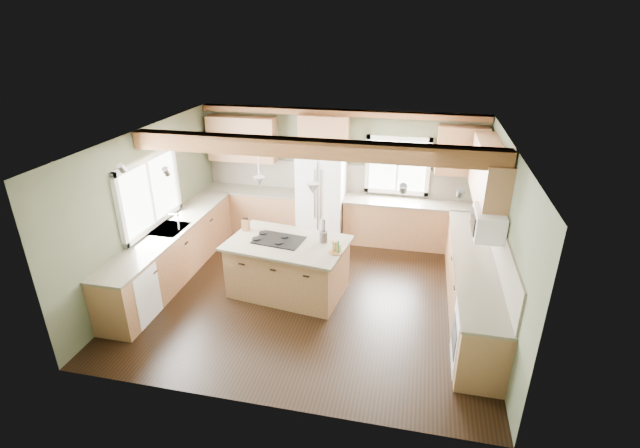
# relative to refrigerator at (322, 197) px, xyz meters

# --- Properties ---
(floor) EXTENTS (5.60, 5.60, 0.00)m
(floor) POSITION_rel_refrigerator_xyz_m (0.30, -2.12, -0.90)
(floor) COLOR black
(floor) RESTS_ON ground
(ceiling) EXTENTS (5.60, 5.60, 0.00)m
(ceiling) POSITION_rel_refrigerator_xyz_m (0.30, -2.12, 1.70)
(ceiling) COLOR silver
(ceiling) RESTS_ON wall_back
(wall_back) EXTENTS (5.60, 0.00, 5.60)m
(wall_back) POSITION_rel_refrigerator_xyz_m (0.30, 0.38, 0.40)
(wall_back) COLOR #464D36
(wall_back) RESTS_ON ground
(wall_left) EXTENTS (0.00, 5.00, 5.00)m
(wall_left) POSITION_rel_refrigerator_xyz_m (-2.50, -2.12, 0.40)
(wall_left) COLOR #464D36
(wall_left) RESTS_ON ground
(wall_right) EXTENTS (0.00, 5.00, 5.00)m
(wall_right) POSITION_rel_refrigerator_xyz_m (3.10, -2.12, 0.40)
(wall_right) COLOR #464D36
(wall_right) RESTS_ON ground
(ceiling_beam) EXTENTS (5.55, 0.26, 0.26)m
(ceiling_beam) POSITION_rel_refrigerator_xyz_m (0.30, -2.14, 1.57)
(ceiling_beam) COLOR #573019
(ceiling_beam) RESTS_ON ceiling
(soffit_trim) EXTENTS (5.55, 0.20, 0.10)m
(soffit_trim) POSITION_rel_refrigerator_xyz_m (0.30, 0.28, 1.64)
(soffit_trim) COLOR #573019
(soffit_trim) RESTS_ON ceiling
(backsplash_back) EXTENTS (5.58, 0.03, 0.58)m
(backsplash_back) POSITION_rel_refrigerator_xyz_m (0.30, 0.36, 0.31)
(backsplash_back) COLOR brown
(backsplash_back) RESTS_ON wall_back
(backsplash_right) EXTENTS (0.03, 3.70, 0.58)m
(backsplash_right) POSITION_rel_refrigerator_xyz_m (3.08, -2.07, 0.31)
(backsplash_right) COLOR brown
(backsplash_right) RESTS_ON wall_right
(base_cab_back_left) EXTENTS (2.02, 0.60, 0.88)m
(base_cab_back_left) POSITION_rel_refrigerator_xyz_m (-1.49, 0.08, -0.46)
(base_cab_back_left) COLOR brown
(base_cab_back_left) RESTS_ON floor
(counter_back_left) EXTENTS (2.06, 0.64, 0.04)m
(counter_back_left) POSITION_rel_refrigerator_xyz_m (-1.49, 0.08, 0.00)
(counter_back_left) COLOR #4B4537
(counter_back_left) RESTS_ON base_cab_back_left
(base_cab_back_right) EXTENTS (2.62, 0.60, 0.88)m
(base_cab_back_right) POSITION_rel_refrigerator_xyz_m (1.79, 0.08, -0.46)
(base_cab_back_right) COLOR brown
(base_cab_back_right) RESTS_ON floor
(counter_back_right) EXTENTS (2.66, 0.64, 0.04)m
(counter_back_right) POSITION_rel_refrigerator_xyz_m (1.79, 0.08, 0.00)
(counter_back_right) COLOR #4B4537
(counter_back_right) RESTS_ON base_cab_back_right
(base_cab_left) EXTENTS (0.60, 3.70, 0.88)m
(base_cab_left) POSITION_rel_refrigerator_xyz_m (-2.20, -2.07, -0.46)
(base_cab_left) COLOR brown
(base_cab_left) RESTS_ON floor
(counter_left) EXTENTS (0.64, 3.74, 0.04)m
(counter_left) POSITION_rel_refrigerator_xyz_m (-2.20, -2.07, 0.00)
(counter_left) COLOR #4B4537
(counter_left) RESTS_ON base_cab_left
(base_cab_right) EXTENTS (0.60, 3.70, 0.88)m
(base_cab_right) POSITION_rel_refrigerator_xyz_m (2.80, -2.07, -0.46)
(base_cab_right) COLOR brown
(base_cab_right) RESTS_ON floor
(counter_right) EXTENTS (0.64, 3.74, 0.04)m
(counter_right) POSITION_rel_refrigerator_xyz_m (2.80, -2.07, 0.00)
(counter_right) COLOR #4B4537
(counter_right) RESTS_ON base_cab_right
(upper_cab_back_left) EXTENTS (1.40, 0.35, 0.90)m
(upper_cab_back_left) POSITION_rel_refrigerator_xyz_m (-1.69, 0.21, 1.05)
(upper_cab_back_left) COLOR brown
(upper_cab_back_left) RESTS_ON wall_back
(upper_cab_over_fridge) EXTENTS (0.96, 0.35, 0.70)m
(upper_cab_over_fridge) POSITION_rel_refrigerator_xyz_m (-0.00, 0.21, 1.25)
(upper_cab_over_fridge) COLOR brown
(upper_cab_over_fridge) RESTS_ON wall_back
(upper_cab_right) EXTENTS (0.35, 2.20, 0.90)m
(upper_cab_right) POSITION_rel_refrigerator_xyz_m (2.92, -1.22, 1.05)
(upper_cab_right) COLOR brown
(upper_cab_right) RESTS_ON wall_right
(upper_cab_back_corner) EXTENTS (0.90, 0.35, 0.90)m
(upper_cab_back_corner) POSITION_rel_refrigerator_xyz_m (2.60, 0.21, 1.05)
(upper_cab_back_corner) COLOR brown
(upper_cab_back_corner) RESTS_ON wall_back
(window_left) EXTENTS (0.04, 1.60, 1.05)m
(window_left) POSITION_rel_refrigerator_xyz_m (-2.48, -2.07, 0.65)
(window_left) COLOR white
(window_left) RESTS_ON wall_left
(window_back) EXTENTS (1.10, 0.04, 1.00)m
(window_back) POSITION_rel_refrigerator_xyz_m (1.45, 0.36, 0.65)
(window_back) COLOR white
(window_back) RESTS_ON wall_back
(sink) EXTENTS (0.50, 0.65, 0.03)m
(sink) POSITION_rel_refrigerator_xyz_m (-2.20, -2.07, 0.01)
(sink) COLOR #262628
(sink) RESTS_ON counter_left
(faucet) EXTENTS (0.02, 0.02, 0.28)m
(faucet) POSITION_rel_refrigerator_xyz_m (-2.02, -2.07, 0.15)
(faucet) COLOR #B2B2B7
(faucet) RESTS_ON sink
(dishwasher) EXTENTS (0.60, 0.60, 0.84)m
(dishwasher) POSITION_rel_refrigerator_xyz_m (-2.19, -3.37, -0.47)
(dishwasher) COLOR white
(dishwasher) RESTS_ON floor
(oven) EXTENTS (0.60, 0.72, 0.84)m
(oven) POSITION_rel_refrigerator_xyz_m (2.79, -3.37, -0.47)
(oven) COLOR white
(oven) RESTS_ON floor
(microwave) EXTENTS (0.40, 0.70, 0.38)m
(microwave) POSITION_rel_refrigerator_xyz_m (2.88, -2.17, 0.65)
(microwave) COLOR white
(microwave) RESTS_ON wall_right
(pendant_left) EXTENTS (0.18, 0.18, 0.16)m
(pendant_left) POSITION_rel_refrigerator_xyz_m (-0.54, -2.08, 0.98)
(pendant_left) COLOR #B2B2B7
(pendant_left) RESTS_ON ceiling
(pendant_right) EXTENTS (0.18, 0.18, 0.16)m
(pendant_right) POSITION_rel_refrigerator_xyz_m (0.34, -2.20, 0.98)
(pendant_right) COLOR #B2B2B7
(pendant_right) RESTS_ON ceiling
(refrigerator) EXTENTS (0.90, 0.74, 1.80)m
(refrigerator) POSITION_rel_refrigerator_xyz_m (0.00, 0.00, 0.00)
(refrigerator) COLOR white
(refrigerator) RESTS_ON floor
(island) EXTENTS (1.91, 1.32, 0.88)m
(island) POSITION_rel_refrigerator_xyz_m (-0.10, -2.14, -0.46)
(island) COLOR brown
(island) RESTS_ON floor
(island_top) EXTENTS (2.04, 1.45, 0.04)m
(island_top) POSITION_rel_refrigerator_xyz_m (-0.10, -2.14, 0.00)
(island_top) COLOR #4B4537
(island_top) RESTS_ON island
(cooktop) EXTENTS (0.83, 0.61, 0.02)m
(cooktop) POSITION_rel_refrigerator_xyz_m (-0.25, -2.12, 0.03)
(cooktop) COLOR black
(cooktop) RESTS_ON island_top
(knife_block) EXTENTS (0.13, 0.10, 0.19)m
(knife_block) POSITION_rel_refrigerator_xyz_m (-0.90, -1.86, 0.12)
(knife_block) COLOR brown
(knife_block) RESTS_ON island_top
(utensil_crock) EXTENTS (0.17, 0.17, 0.17)m
(utensil_crock) POSITION_rel_refrigerator_xyz_m (0.46, -2.01, 0.11)
(utensil_crock) COLOR #3E3632
(utensil_crock) RESTS_ON island_top
(bottle_tray) EXTENTS (0.23, 0.23, 0.20)m
(bottle_tray) POSITION_rel_refrigerator_xyz_m (0.73, -2.34, 0.12)
(bottle_tray) COLOR brown
(bottle_tray) RESTS_ON island_top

